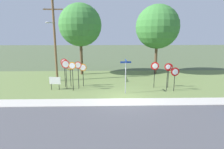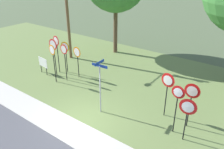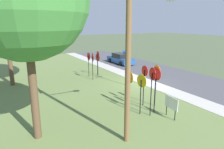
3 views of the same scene
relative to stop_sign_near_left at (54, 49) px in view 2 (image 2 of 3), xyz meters
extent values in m
plane|color=#4C5B3D|center=(5.35, -3.03, -2.12)|extent=(160.00, 160.00, 0.00)
cube|color=#BCB7AD|center=(5.35, -3.83, -2.09)|extent=(44.00, 1.60, 0.06)
cube|color=olive|center=(5.35, 2.97, -2.10)|extent=(44.00, 12.00, 0.04)
cylinder|color=black|center=(0.00, 0.03, -0.84)|extent=(0.06, 0.06, 2.49)
cylinder|color=red|center=(0.00, -0.01, 0.35)|extent=(0.80, 0.05, 0.80)
cylinder|color=white|center=(0.00, -0.03, 0.35)|extent=(0.62, 0.03, 0.62)
cylinder|color=black|center=(0.76, -0.69, -0.85)|extent=(0.06, 0.06, 2.45)
cylinder|color=orange|center=(0.76, -0.74, 0.32)|extent=(0.69, 0.12, 0.69)
cylinder|color=white|center=(0.76, -0.75, 0.32)|extent=(0.53, 0.08, 0.54)
cylinder|color=black|center=(1.52, 0.82, -1.07)|extent=(0.06, 0.06, 2.02)
cylinder|color=orange|center=(1.52, 0.78, -0.12)|extent=(0.75, 0.11, 0.75)
cylinder|color=white|center=(1.52, 0.76, -0.12)|extent=(0.58, 0.08, 0.59)
cylinder|color=black|center=(0.23, 0.92, -1.02)|extent=(0.06, 0.06, 2.12)
cylinder|color=gold|center=(0.23, 0.88, -0.02)|extent=(0.77, 0.11, 0.77)
cylinder|color=white|center=(0.23, 0.86, -0.02)|extent=(0.60, 0.07, 0.60)
cylinder|color=black|center=(1.19, -0.06, -0.88)|extent=(0.06, 0.06, 2.40)
cylinder|color=red|center=(1.19, -0.10, 0.27)|extent=(0.68, 0.07, 0.68)
cylinder|color=white|center=(1.19, -0.12, 0.27)|extent=(0.53, 0.04, 0.53)
cylinder|color=black|center=(-0.24, 0.54, -0.79)|extent=(0.06, 0.06, 2.59)
cylinder|color=red|center=(-0.24, 0.50, 0.45)|extent=(0.72, 0.16, 0.73)
cylinder|color=white|center=(-0.24, 0.48, 0.45)|extent=(0.56, 0.11, 0.57)
cylinder|color=black|center=(9.58, -0.83, -0.90)|extent=(0.06, 0.06, 2.35)
cone|color=red|center=(9.58, -0.87, 0.20)|extent=(0.65, 0.07, 0.65)
cone|color=white|center=(9.58, -0.89, 0.20)|extent=(0.44, 0.04, 0.44)
cylinder|color=black|center=(8.63, 0.18, -0.95)|extent=(0.06, 0.06, 2.27)
cone|color=red|center=(8.63, 0.14, 0.11)|extent=(0.78, 0.16, 0.78)
cone|color=silver|center=(8.63, 0.12, 0.11)|extent=(0.53, 0.11, 0.53)
cylinder|color=black|center=(9.97, 0.01, -1.00)|extent=(0.06, 0.06, 2.16)
cone|color=red|center=(9.97, -0.03, 0.01)|extent=(0.77, 0.04, 0.77)
cone|color=silver|center=(9.97, -0.05, 0.01)|extent=(0.53, 0.02, 0.53)
cylinder|color=black|center=(10.19, -1.09, -1.11)|extent=(0.06, 0.06, 1.94)
cone|color=red|center=(10.19, -1.13, -0.22)|extent=(0.80, 0.11, 0.80)
cone|color=white|center=(10.19, -1.15, -0.22)|extent=(0.54, 0.07, 0.55)
cylinder|color=#9EA0A8|center=(5.59, -1.64, -0.70)|extent=(0.07, 0.07, 2.76)
cylinder|color=#9EA0A8|center=(5.59, -1.64, 0.70)|extent=(0.09, 0.09, 0.03)
cube|color=navy|center=(5.59, -1.64, 0.76)|extent=(0.96, 0.10, 0.15)
cube|color=navy|center=(5.59, -1.64, 0.93)|extent=(0.09, 0.81, 0.15)
cylinder|color=brown|center=(-1.76, 3.22, 2.36)|extent=(0.24, 0.24, 8.88)
cylinder|color=black|center=(-1.41, -0.26, -1.80)|extent=(0.05, 0.05, 0.55)
cylinder|color=black|center=(-0.65, -0.36, -1.80)|extent=(0.05, 0.05, 0.55)
cube|color=white|center=(-1.03, -0.31, -1.18)|extent=(1.09, 0.17, 0.70)
cylinder|color=brown|center=(0.59, 6.73, 0.43)|extent=(0.36, 0.36, 5.03)
camera|label=1|loc=(3.97, -17.50, 3.12)|focal=29.60mm
camera|label=2|loc=(12.54, -9.95, 5.51)|focal=36.82mm
camera|label=3|loc=(-8.71, 7.97, 3.19)|focal=32.56mm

